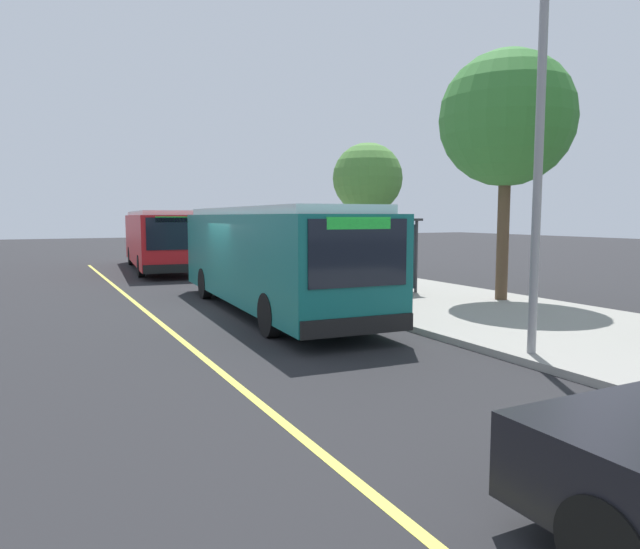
% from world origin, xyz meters
% --- Properties ---
extents(ground_plane, '(120.00, 120.00, 0.00)m').
position_xyz_m(ground_plane, '(0.00, 0.00, 0.00)').
color(ground_plane, '#232326').
extents(sidewalk_curb, '(44.00, 6.40, 0.15)m').
position_xyz_m(sidewalk_curb, '(0.00, 6.00, 0.07)').
color(sidewalk_curb, gray).
rests_on(sidewalk_curb, ground_plane).
extents(lane_stripe_center, '(36.00, 0.14, 0.01)m').
position_xyz_m(lane_stripe_center, '(0.00, -2.20, 0.00)').
color(lane_stripe_center, '#E0D64C').
rests_on(lane_stripe_center, ground_plane).
extents(transit_bus_main, '(11.04, 3.17, 2.95)m').
position_xyz_m(transit_bus_main, '(0.88, 1.01, 1.62)').
color(transit_bus_main, '#146B66').
rests_on(transit_bus_main, ground_plane).
extents(transit_bus_second, '(11.54, 3.57, 2.95)m').
position_xyz_m(transit_bus_second, '(-13.59, 0.77, 1.62)').
color(transit_bus_second, red).
rests_on(transit_bus_second, ground_plane).
extents(bus_shelter, '(2.90, 1.60, 2.48)m').
position_xyz_m(bus_shelter, '(-1.13, 5.98, 1.92)').
color(bus_shelter, '#333338').
rests_on(bus_shelter, sidewalk_curb).
extents(waiting_bench, '(1.60, 0.48, 0.95)m').
position_xyz_m(waiting_bench, '(-0.99, 5.93, 0.63)').
color(waiting_bench, brown).
rests_on(waiting_bench, sidewalk_curb).
extents(route_sign_post, '(0.44, 0.08, 2.80)m').
position_xyz_m(route_sign_post, '(1.16, 3.60, 1.96)').
color(route_sign_post, '#333338').
rests_on(route_sign_post, sidewalk_curb).
extents(pedestrian_commuter, '(0.24, 0.40, 1.69)m').
position_xyz_m(pedestrian_commuter, '(-1.43, 4.00, 1.12)').
color(pedestrian_commuter, '#282D47').
rests_on(pedestrian_commuter, sidewalk_curb).
extents(street_tree_near_shelter, '(3.13, 3.13, 5.82)m').
position_xyz_m(street_tree_near_shelter, '(-6.23, 8.58, 4.37)').
color(street_tree_near_shelter, brown).
rests_on(street_tree_near_shelter, sidewalk_curb).
extents(street_tree_upstreet, '(4.02, 4.02, 7.47)m').
position_xyz_m(street_tree_upstreet, '(2.88, 7.84, 5.58)').
color(street_tree_upstreet, brown).
rests_on(street_tree_upstreet, sidewalk_curb).
extents(utility_pole, '(0.16, 0.16, 6.40)m').
position_xyz_m(utility_pole, '(8.37, 3.24, 3.35)').
color(utility_pole, gray).
rests_on(utility_pole, sidewalk_curb).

